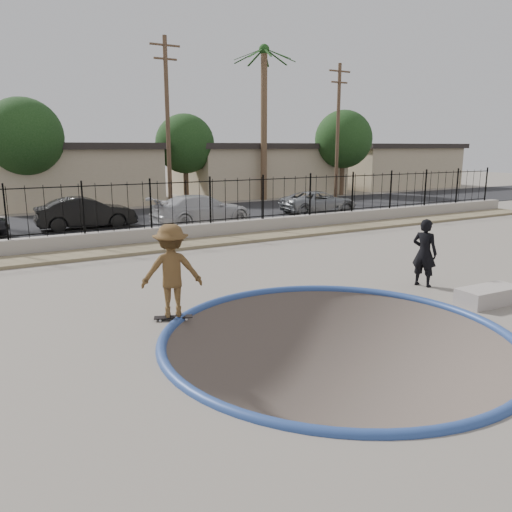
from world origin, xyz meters
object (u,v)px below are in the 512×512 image
Objects in this scene: videographer at (424,253)px; car_b at (86,213)px; skater at (172,275)px; car_c at (202,210)px; skateboard at (173,317)px; car_d at (319,202)px; concrete_ledge at (489,296)px.

car_b is at bearing 2.98° from videographer.
skater reaches higher than car_c.
car_c is (4.98, -1.60, 0.00)m from car_b.
car_c is at bearing 84.93° from skateboard.
car_d is at bearing -89.95° from car_c.
skater is 1.25× the size of concrete_ledge.
concrete_ledge is at bearing -158.21° from car_b.
car_c is at bearing -98.07° from skater.
skater is at bearing 63.82° from videographer.
car_c is 1.12× the size of car_d.
skater is 0.41× the size of car_c.
skateboard is at bearing -0.00° from skater.
car_c is (5.91, 11.80, -0.25)m from skater.
videographer is 14.85m from car_d.
videographer is (6.81, -0.79, -0.09)m from skater.
skateboard is at bearing 177.29° from car_b.
videographer is 1.14× the size of concrete_ledge.
car_b is 12.44m from car_d.
skater reaches higher than car_d.
videographer is 0.37× the size of car_c.
skateboard is at bearing 136.47° from car_d.
car_b is (0.93, 13.40, 0.69)m from skateboard.
car_d reaches higher than concrete_ledge.
videographer is 0.42× the size of car_d.
car_c reaches higher than concrete_ledge.
videographer is 12.63m from car_c.
skater reaches higher than car_b.
car_b is at bearing -75.44° from skater.
concrete_ledge is at bearing 164.99° from videographer.
skateboard is 13.45m from car_b.
skater is 13.20m from car_c.
skater is 1.10× the size of videographer.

